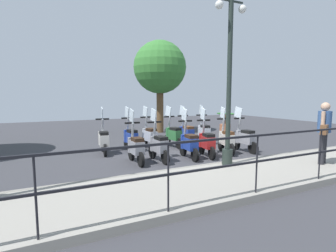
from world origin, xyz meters
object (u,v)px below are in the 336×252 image
at_px(scooter_near_3, 189,143).
at_px(scooter_far_1, 186,133).
at_px(scooter_far_4, 131,137).
at_px(scooter_far_3, 149,136).
at_px(pedestrian_with_bag, 324,128).
at_px(scooter_near_0, 244,138).
at_px(scooter_near_2, 207,142).
at_px(lamp_post_near, 229,88).
at_px(tree_distant, 160,68).
at_px(scooter_far_0, 204,132).
at_px(scooter_near_5, 136,147).
at_px(scooter_far_5, 104,139).
at_px(potted_palm, 225,124).
at_px(scooter_far_2, 173,135).
at_px(scooter_near_4, 159,145).
at_px(scooter_near_1, 226,139).

height_order(scooter_near_3, scooter_far_1, same).
bearing_deg(scooter_far_4, scooter_far_3, -86.76).
height_order(pedestrian_with_bag, scooter_near_0, pedestrian_with_bag).
distance_m(scooter_near_2, scooter_far_3, 2.27).
xyz_separation_m(lamp_post_near, scooter_far_3, (3.45, 0.73, -1.61)).
relative_size(scooter_far_1, scooter_far_3, 1.00).
xyz_separation_m(tree_distant, scooter_far_0, (-3.77, -0.20, -2.86)).
relative_size(scooter_far_3, scooter_far_4, 1.00).
height_order(scooter_far_0, scooter_far_1, same).
height_order(scooter_near_5, scooter_far_5, same).
bearing_deg(scooter_near_3, scooter_near_5, 88.96).
xyz_separation_m(potted_palm, scooter_far_3, (-2.10, 5.08, 0.04)).
distance_m(scooter_near_3, scooter_far_2, 1.83).
bearing_deg(scooter_near_4, scooter_near_0, -94.08).
relative_size(lamp_post_near, scooter_far_2, 2.85).
distance_m(scooter_near_1, scooter_far_1, 1.88).
xyz_separation_m(scooter_near_2, scooter_far_4, (1.91, 1.85, 0.00)).
bearing_deg(scooter_far_4, pedestrian_with_bag, -141.96).
bearing_deg(scooter_far_0, scooter_near_1, -177.81).
bearing_deg(scooter_near_5, potted_palm, -57.57).
bearing_deg(scooter_near_3, scooter_near_0, -84.25).
height_order(pedestrian_with_bag, tree_distant, tree_distant).
height_order(scooter_near_1, scooter_far_2, same).
xyz_separation_m(pedestrian_with_bag, scooter_near_5, (2.70, 4.15, -0.60)).
distance_m(lamp_post_near, scooter_near_1, 2.60).
bearing_deg(scooter_far_4, scooter_far_5, 91.11).
xyz_separation_m(lamp_post_near, scooter_near_2, (1.47, -0.38, -1.61)).
xyz_separation_m(scooter_near_1, scooter_far_4, (1.77, 2.72, 0.00)).
xyz_separation_m(pedestrian_with_bag, scooter_far_5, (4.34, 4.68, -0.60)).
distance_m(scooter_near_4, scooter_near_5, 0.68).
relative_size(tree_distant, scooter_far_0, 3.07).
xyz_separation_m(scooter_far_3, scooter_far_4, (-0.07, 0.73, 0.00)).
bearing_deg(lamp_post_near, scooter_far_1, -12.88).
relative_size(potted_palm, scooter_far_2, 0.69).
bearing_deg(scooter_far_1, scooter_near_3, 152.01).
xyz_separation_m(potted_palm, scooter_near_2, (-4.08, 3.96, 0.04)).
xyz_separation_m(potted_palm, scooter_near_1, (-3.94, 3.09, 0.04)).
relative_size(scooter_near_0, scooter_far_1, 1.00).
bearing_deg(scooter_near_4, scooter_far_4, 6.00).
bearing_deg(potted_palm, scooter_far_0, 127.46).
distance_m(lamp_post_near, tree_distant, 7.47).
bearing_deg(tree_distant, scooter_far_4, 143.23).
xyz_separation_m(scooter_near_4, scooter_far_0, (1.84, -2.81, 0.00)).
bearing_deg(tree_distant, scooter_near_5, 149.39).
distance_m(scooter_near_5, scooter_far_1, 3.18).
relative_size(tree_distant, scooter_far_1, 3.07).
relative_size(scooter_near_3, scooter_near_4, 1.00).
relative_size(tree_distant, scooter_near_4, 3.07).
relative_size(pedestrian_with_bag, scooter_near_5, 1.03).
bearing_deg(scooter_near_3, tree_distant, -10.98).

